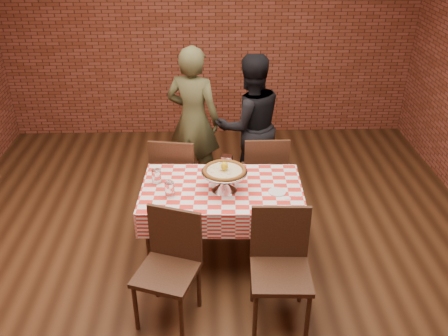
{
  "coord_description": "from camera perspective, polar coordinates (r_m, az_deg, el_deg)",
  "views": [
    {
      "loc": [
        -0.02,
        -3.47,
        2.95
      ],
      "look_at": [
        0.1,
        0.22,
        0.92
      ],
      "focal_mm": 39.15,
      "sensor_mm": 36.0,
      "label": 1
    }
  ],
  "objects": [
    {
      "name": "water_glass_left",
      "position": [
        4.12,
        -6.36,
        -2.49
      ],
      "size": [
        0.09,
        0.09,
        0.13
      ],
      "primitive_type": "cylinder",
      "rotation": [
        0.0,
        0.0,
        -0.04
      ],
      "color": "white",
      "rests_on": "tablecloth"
    },
    {
      "name": "condiment_caddy",
      "position": [
        4.5,
        0.34,
        0.66
      ],
      "size": [
        0.11,
        0.09,
        0.14
      ],
      "primitive_type": "cube",
      "rotation": [
        0.0,
        0.0,
        -0.19
      ],
      "color": "silver",
      "rests_on": "tablecloth"
    },
    {
      "name": "chair_near_left",
      "position": [
        3.83,
        -6.74,
        -12.06
      ],
      "size": [
        0.56,
        0.56,
        0.92
      ],
      "primitive_type": null,
      "rotation": [
        0.0,
        0.0,
        -0.34
      ],
      "color": "#3F2718",
      "rests_on": "ground"
    },
    {
      "name": "tablecloth",
      "position": [
        4.31,
        -0.26,
        -3.63
      ],
      "size": [
        1.45,
        0.92,
        0.24
      ],
      "primitive_type": null,
      "rotation": [
        0.0,
        0.0,
        -0.04
      ],
      "color": "red",
      "rests_on": "table"
    },
    {
      "name": "side_plate",
      "position": [
        4.19,
        6.21,
        -2.81
      ],
      "size": [
        0.15,
        0.15,
        0.01
      ],
      "primitive_type": "cylinder",
      "rotation": [
        0.0,
        0.0,
        -0.04
      ],
      "color": "white",
      "rests_on": "tablecloth"
    },
    {
      "name": "diner_black",
      "position": [
        5.35,
        3.02,
        5.01
      ],
      "size": [
        0.91,
        0.79,
        1.59
      ],
      "primitive_type": "imported",
      "rotation": [
        0.0,
        0.0,
        3.42
      ],
      "color": "black",
      "rests_on": "ground"
    },
    {
      "name": "ground",
      "position": [
        4.56,
        -1.25,
        -11.53
      ],
      "size": [
        6.0,
        6.0,
        0.0
      ],
      "primitive_type": "plane",
      "color": "black",
      "rests_on": "ground"
    },
    {
      "name": "diner_olive",
      "position": [
        5.39,
        -3.58,
        5.59
      ],
      "size": [
        0.7,
        0.58,
        1.66
      ],
      "primitive_type": "imported",
      "rotation": [
        0.0,
        0.0,
        2.8
      ],
      "color": "#444527",
      "rests_on": "ground"
    },
    {
      "name": "sweetener_packet_a",
      "position": [
        4.12,
        7.43,
        -3.56
      ],
      "size": [
        0.05,
        0.04,
        0.0
      ],
      "primitive_type": "cube",
      "rotation": [
        0.0,
        0.0,
        0.01
      ],
      "color": "white",
      "rests_on": "tablecloth"
    },
    {
      "name": "sweetener_packet_b",
      "position": [
        4.18,
        8.61,
        -3.19
      ],
      "size": [
        0.05,
        0.04,
        0.0
      ],
      "primitive_type": "cube",
      "rotation": [
        0.0,
        0.0,
        0.02
      ],
      "color": "white",
      "rests_on": "tablecloth"
    },
    {
      "name": "chair_far_right",
      "position": [
        5.1,
        4.65,
        -0.48
      ],
      "size": [
        0.44,
        0.44,
        0.92
      ],
      "primitive_type": null,
      "rotation": [
        0.0,
        0.0,
        3.15
      ],
      "color": "#3F2718",
      "rests_on": "ground"
    },
    {
      "name": "lemon",
      "position": [
        4.1,
        0.05,
        0.21
      ],
      "size": [
        0.07,
        0.07,
        0.08
      ],
      "primitive_type": "ellipsoid",
      "rotation": [
        0.0,
        0.0,
        0.14
      ],
      "color": "yellow",
      "rests_on": "pizza"
    },
    {
      "name": "back_wall",
      "position": [
        6.64,
        -1.75,
        15.77
      ],
      "size": [
        5.5,
        0.0,
        5.5
      ],
      "primitive_type": "plane",
      "rotation": [
        1.57,
        0.0,
        0.0
      ],
      "color": "maroon",
      "rests_on": "ground"
    },
    {
      "name": "water_glass_right",
      "position": [
        4.32,
        -7.89,
        -0.99
      ],
      "size": [
        0.09,
        0.09,
        0.13
      ],
      "primitive_type": "cylinder",
      "rotation": [
        0.0,
        0.0,
        -0.04
      ],
      "color": "white",
      "rests_on": "tablecloth"
    },
    {
      "name": "pizza",
      "position": [
        4.12,
        0.05,
        -0.36
      ],
      "size": [
        0.42,
        0.42,
        0.03
      ],
      "primitive_type": "cylinder",
      "rotation": [
        0.0,
        0.0,
        0.14
      ],
      "color": "beige",
      "rests_on": "pizza_stand"
    },
    {
      "name": "chair_far_left",
      "position": [
        5.06,
        -5.46,
        -0.75
      ],
      "size": [
        0.52,
        0.52,
        0.93
      ],
      "primitive_type": null,
      "rotation": [
        0.0,
        0.0,
        2.97
      ],
      "color": "#3F2718",
      "rests_on": "ground"
    },
    {
      "name": "table",
      "position": [
        4.46,
        -0.26,
        -6.5
      ],
      "size": [
        1.41,
        0.88,
        0.75
      ],
      "primitive_type": "cube",
      "rotation": [
        0.0,
        0.0,
        -0.04
      ],
      "color": "#3F2718",
      "rests_on": "ground"
    },
    {
      "name": "pizza_stand",
      "position": [
        4.17,
        0.04,
        -1.49
      ],
      "size": [
        0.45,
        0.45,
        0.18
      ],
      "primitive_type": null,
      "rotation": [
        0.0,
        0.0,
        0.14
      ],
      "color": "silver",
      "rests_on": "tablecloth"
    },
    {
      "name": "chair_near_right",
      "position": [
        3.81,
        6.66,
        -12.12
      ],
      "size": [
        0.47,
        0.47,
        0.94
      ],
      "primitive_type": null,
      "rotation": [
        0.0,
        0.0,
        -0.04
      ],
      "color": "#3F2718",
      "rests_on": "ground"
    }
  ]
}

